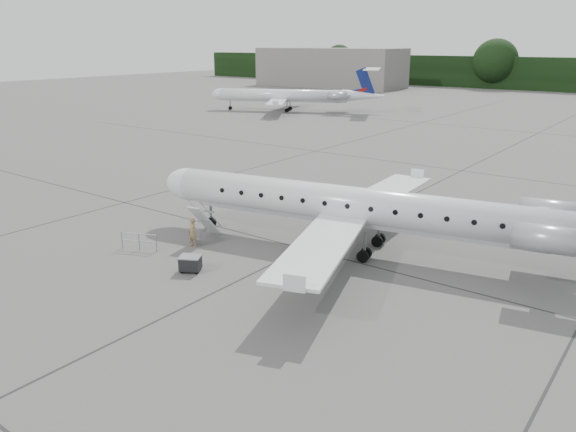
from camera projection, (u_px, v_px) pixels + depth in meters
The scene contains 8 objects.
ground at pixel (322, 287), 27.86m from camera, with size 320.00×320.00×0.00m, color #5E5D5B.
terminal_building at pixel (330, 67), 150.52m from camera, with size 40.00×14.00×10.00m, color slate.
main_regional_jet at pixel (356, 188), 31.74m from camera, with size 29.38×21.16×7.53m, color silver, non-canonical shape.
airstair at pixel (205, 221), 34.20m from camera, with size 0.85×2.31×2.36m, color silver, non-canonical shape.
passenger at pixel (193, 233), 33.17m from camera, with size 0.63×0.42×1.74m, color olive.
safety_railing at pixel (139, 242), 32.71m from camera, with size 2.20×0.08×1.00m, color gray, non-canonical shape.
baggage_cart at pixel (190, 263), 29.66m from camera, with size 1.06×0.86×0.92m, color black, non-canonical shape.
bg_regional_left at pixel (283, 89), 97.19m from camera, with size 28.56×20.56×7.49m, color silver, non-canonical shape.
Camera 1 is at (13.90, -21.50, 11.68)m, focal length 35.00 mm.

